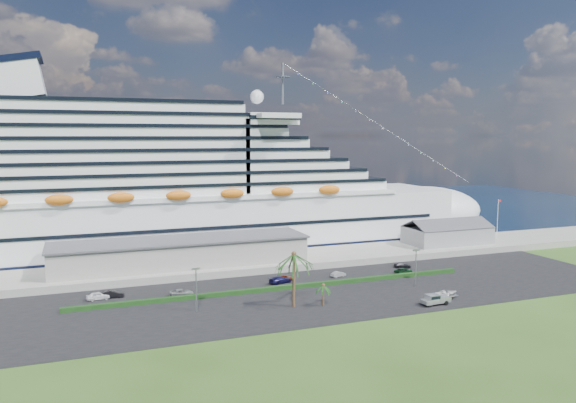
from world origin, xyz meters
name	(u,v)px	position (x,y,z in m)	size (l,w,h in m)	color
ground	(350,308)	(0.00, 0.00, 0.00)	(420.00, 420.00, 0.00)	#2C4B19
asphalt_lot	(326,292)	(0.00, 11.00, 0.06)	(140.00, 38.00, 0.12)	black
wharf	(279,260)	(0.00, 40.00, 0.90)	(240.00, 20.00, 1.80)	gray
water	(204,217)	(0.00, 130.00, 0.01)	(420.00, 160.00, 0.02)	black
cruise_ship	(178,193)	(-21.53, 64.00, 16.69)	(191.00, 38.00, 54.00)	silver
terminal_building	(182,252)	(-25.00, 40.00, 5.01)	(61.00, 15.00, 6.30)	gray
port_shed	(447,234)	(52.00, 40.00, 4.40)	(24.00, 12.31, 7.37)	gray
flagpole	(498,218)	(70.04, 40.00, 8.27)	(1.08, 0.16, 12.00)	silver
hedge	(282,288)	(-8.00, 16.00, 0.57)	(88.00, 1.10, 0.90)	black
lamp_post_left	(196,284)	(-28.00, 8.00, 5.34)	(1.60, 0.35, 8.27)	gray
lamp_post_right	(416,263)	(20.00, 8.00, 5.34)	(1.60, 0.35, 8.27)	gray
palm_tall	(294,260)	(-10.00, 4.00, 9.20)	(8.82, 8.82, 11.13)	#47301E
palm_short	(323,288)	(-4.50, 2.50, 3.67)	(3.53, 3.53, 4.56)	#47301E
parked_car_0	(98,296)	(-44.96, 22.42, 0.89)	(1.82, 4.52, 1.54)	white
parked_car_1	(113,294)	(-42.11, 22.85, 0.86)	(1.57, 4.50, 1.48)	black
parked_car_2	(182,293)	(-28.83, 19.17, 0.79)	(2.21, 4.79, 1.33)	gray
parked_car_3	(280,280)	(-6.48, 21.28, 0.90)	(2.19, 5.38, 1.56)	#12113C
parked_car_4	(284,278)	(-4.93, 22.89, 0.81)	(1.63, 4.04, 1.38)	maroon
parked_car_5	(338,274)	(8.14, 21.79, 0.74)	(1.32, 3.78, 1.25)	#9A9BA1
parked_car_6	(404,271)	(24.13, 19.18, 0.76)	(2.13, 4.61, 1.28)	black
parked_car_7	(402,265)	(27.07, 24.33, 0.74)	(1.74, 4.28, 1.24)	black
pickup_truck	(435,299)	(16.16, -4.56, 1.27)	(6.04, 2.51, 2.09)	black
boat_trailer	(447,293)	(20.77, -2.05, 1.25)	(6.08, 4.29, 1.70)	gray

